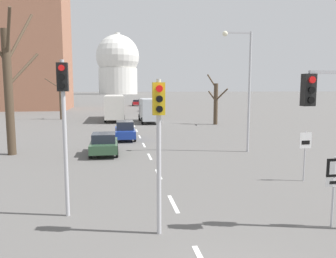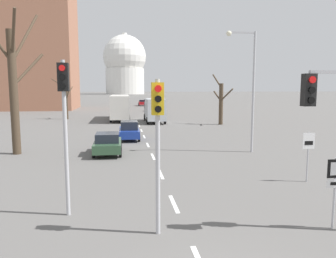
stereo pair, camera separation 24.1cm
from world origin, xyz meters
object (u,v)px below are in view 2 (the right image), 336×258
route_sign_post (335,181)px  sedan_far_right (129,130)px  street_lamp_right (249,79)px  traffic_signal_near_right (336,106)px  traffic_signal_near_left (64,109)px  delivery_truck (154,110)px  speed_limit_sign (308,148)px  sedan_near_left (108,143)px  traffic_signal_centre_tall (158,127)px  sedan_far_left (142,103)px  sedan_near_right (153,107)px  sedan_mid_centre (119,105)px  city_bus (120,105)px

route_sign_post → sedan_far_right: bearing=107.5°
street_lamp_right → traffic_signal_near_right: bearing=-100.0°
traffic_signal_near_left → delivery_truck: bearing=78.9°
speed_limit_sign → sedan_near_left: bearing=140.5°
traffic_signal_centre_tall → speed_limit_sign: size_ratio=1.96×
street_lamp_right → sedan_far_left: (-3.75, 62.04, -4.27)m
street_lamp_right → delivery_truck: 21.79m
route_sign_post → sedan_near_right: bearing=90.8°
traffic_signal_near_left → sedan_far_left: size_ratio=1.28×
traffic_signal_near_left → speed_limit_sign: bearing=14.2°
traffic_signal_near_right → route_sign_post: 2.39m
speed_limit_sign → delivery_truck: size_ratio=0.34×
sedan_far_left → delivery_truck: (-0.76, -40.99, 0.87)m
sedan_far_left → sedan_far_right: bearing=-94.5°
street_lamp_right → sedan_far_right: bearing=139.6°
traffic_signal_near_right → speed_limit_sign: 6.21m
street_lamp_right → sedan_near_right: street_lamp_right is taller
sedan_far_right → route_sign_post: bearing=-72.5°
sedan_near_right → sedan_far_left: size_ratio=1.03×
speed_limit_sign → delivery_truck: delivery_truck is taller
traffic_signal_near_left → sedan_near_left: size_ratio=1.42×
traffic_signal_near_right → street_lamp_right: bearing=80.0°
traffic_signal_centre_tall → sedan_near_left: 13.18m
traffic_signal_near_left → street_lamp_right: street_lamp_right is taller
street_lamp_right → sedan_near_left: 10.65m
traffic_signal_near_left → traffic_signal_centre_tall: bearing=-32.7°
traffic_signal_centre_tall → sedan_near_left: bearing=99.3°
sedan_near_left → sedan_near_right: bearing=80.5°
sedan_near_left → sedan_far_left: (5.95, 61.42, 0.08)m
delivery_truck → traffic_signal_centre_tall: bearing=-95.3°
traffic_signal_near_right → sedan_far_right: traffic_signal_near_right is taller
traffic_signal_centre_tall → sedan_near_right: 54.48m
sedan_mid_centre → sedan_near_right: bearing=-51.8°
sedan_mid_centre → sedan_far_left: sedan_far_left is taller
sedan_near_right → sedan_far_left: 20.00m
traffic_signal_centre_tall → sedan_mid_centre: traffic_signal_centre_tall is taller
sedan_far_left → delivery_truck: delivery_truck is taller
sedan_far_left → sedan_far_right: (-4.36, -55.15, -0.02)m
city_bus → speed_limit_sign: bearing=-74.3°
sedan_far_left → city_bus: size_ratio=0.40×
city_bus → sedan_far_left: bearing=81.8°
sedan_far_left → traffic_signal_centre_tall: bearing=-93.0°
sedan_far_right → delivery_truck: bearing=75.7°
traffic_signal_near_left → street_lamp_right: bearing=43.9°
traffic_signal_near_right → sedan_near_left: bearing=119.2°
sedan_far_left → city_bus: city_bus is taller
sedan_near_left → delivery_truck: delivery_truck is taller
city_bus → route_sign_post: bearing=-79.4°
traffic_signal_centre_tall → sedan_mid_centre: (-1.81, 62.64, -2.55)m
street_lamp_right → sedan_near_left: (-9.70, 0.62, -4.36)m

